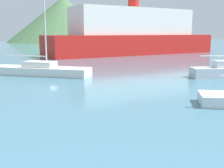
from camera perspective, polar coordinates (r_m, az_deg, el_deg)
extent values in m
cube|color=white|center=(24.08, -14.44, 2.56)|extent=(8.08, 6.56, 0.67)
cube|color=white|center=(24.01, -14.50, 3.91)|extent=(2.89, 2.62, 0.47)
cylinder|color=#BCBCC1|center=(23.61, -13.56, 13.66)|extent=(0.12, 0.12, 8.54)
cylinder|color=#BCBCC1|center=(24.58, -17.19, 5.48)|extent=(3.17, 2.30, 0.10)
cube|color=silver|center=(23.80, 21.60, 2.21)|extent=(5.23, 2.81, 0.78)
cube|color=silver|center=(23.72, 21.71, 3.80)|extent=(1.73, 1.43, 0.55)
cylinder|color=#BCBCC1|center=(23.33, 20.16, 5.34)|extent=(2.20, 0.70, 0.10)
cube|color=red|center=(46.61, 4.27, 8.01)|extent=(29.74, 11.52, 3.09)
cube|color=silver|center=(46.60, 4.33, 12.48)|extent=(20.99, 9.11, 4.18)
cylinder|color=red|center=(46.79, 4.38, 16.02)|extent=(1.76, 1.76, 1.60)
cone|color=#476B42|center=(107.37, -9.80, 12.76)|extent=(40.92, 40.92, 16.23)
cone|color=#4C6647|center=(119.21, 4.99, 10.93)|extent=(48.75, 48.75, 9.17)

